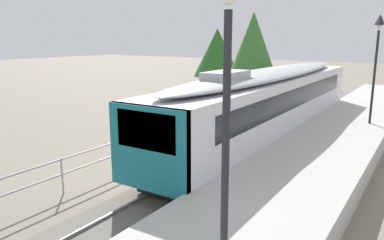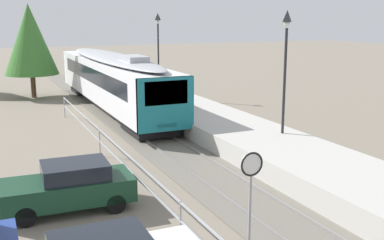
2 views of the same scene
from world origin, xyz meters
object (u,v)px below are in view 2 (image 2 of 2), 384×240
at_px(commuter_train, 112,77).
at_px(speed_limit_sign, 251,179).
at_px(parked_hatchback_dark_green, 70,186).
at_px(platform_lamp_mid_platform, 286,49).
at_px(platform_lamp_far_end, 158,36).

xyz_separation_m(commuter_train, speed_limit_sign, (-2.04, -20.47, -0.02)).
bearing_deg(parked_hatchback_dark_green, commuter_train, 70.29).
relative_size(commuter_train, platform_lamp_mid_platform, 3.64).
bearing_deg(commuter_train, platform_lamp_far_end, 34.06).
bearing_deg(parked_hatchback_dark_green, speed_limit_sign, -54.95).
relative_size(commuter_train, platform_lamp_far_end, 3.64).
bearing_deg(commuter_train, speed_limit_sign, -95.69).
relative_size(platform_lamp_far_end, speed_limit_sign, 1.91).
bearing_deg(commuter_train, parked_hatchback_dark_green, -109.71).
bearing_deg(platform_lamp_mid_platform, commuter_train, 108.31).
height_order(platform_lamp_far_end, speed_limit_sign, platform_lamp_far_end).
bearing_deg(commuter_train, platform_lamp_mid_platform, -71.69).
bearing_deg(parked_hatchback_dark_green, platform_lamp_far_end, 61.90).
xyz_separation_m(speed_limit_sign, parked_hatchback_dark_green, (-3.51, 5.00, -1.33)).
distance_m(platform_lamp_mid_platform, speed_limit_sign, 10.19).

